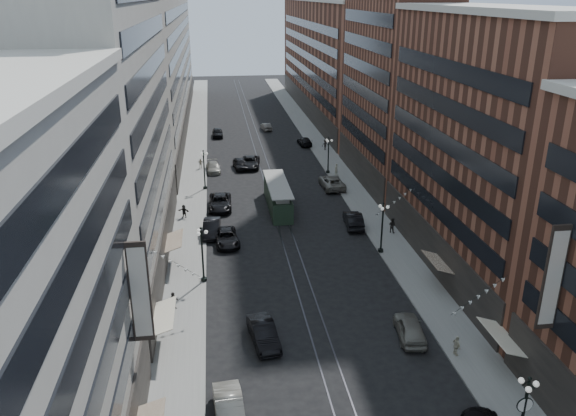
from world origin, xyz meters
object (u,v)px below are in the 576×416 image
lamppost_se_near (523,412)px  car_12 (305,141)px  lamppost_se_mid (328,154)px  car_5 (264,333)px  pedestrian_8 (336,169)px  car_10 (353,220)px  pedestrian_7 (392,225)px  car_14 (266,127)px  car_1 (229,410)px  car_11 (332,182)px  car_2 (226,238)px  car_7 (220,202)px  car_extra_0 (250,162)px  car_9 (218,133)px  lamppost_sw_far (202,253)px  pedestrian_9 (325,145)px  car_13 (240,164)px  pedestrian_4 (457,346)px  lamppost_se_far (382,226)px  streetcar (278,197)px  pedestrian_5 (184,211)px  car_4 (410,328)px  lamppost_sw_mid (204,168)px  pedestrian_6 (201,163)px  pedestrian_2 (174,301)px  car_8 (213,167)px

lamppost_se_near → car_12: size_ratio=1.10×
lamppost_se_mid → car_12: size_ratio=1.10×
car_5 → pedestrian_8: bearing=62.4°
car_10 → pedestrian_7: (3.86, -2.57, 0.15)m
car_10 → car_14: car_10 is taller
car_1 → car_11: size_ratio=0.81×
car_2 → car_10: (14.85, 2.92, 0.11)m
car_7 → car_extra_0: bearing=75.2°
lamppost_se_near → car_9: size_ratio=1.14×
lamppost_sw_far → car_11: lamppost_sw_far is taller
car_5 → pedestrian_9: size_ratio=2.81×
car_11 → lamppost_se_near: bearing=89.2°
lamppost_sw_far → pedestrian_9: lamppost_sw_far is taller
car_1 → car_13: bearing=81.8°
pedestrian_4 → car_9: bearing=2.8°
lamppost_se_far → pedestrian_9: 41.20m
streetcar → pedestrian_5: size_ratio=7.46×
car_4 → car_5: 11.58m
car_9 → car_10: (15.03, -46.20, 0.04)m
lamppost_sw_mid → pedestrian_6: bearing=94.1°
car_10 → lamppost_se_far: bearing=103.5°
lamppost_se_near → pedestrian_4: size_ratio=3.45×
lamppost_sw_far → car_4: bearing=-34.9°
pedestrian_5 → lamppost_sw_far: bearing=-56.9°
car_7 → pedestrian_4: bearing=-61.9°
pedestrian_4 → car_9: pedestrian_4 is taller
car_7 → car_12: size_ratio=1.21×
car_1 → pedestrian_2: pedestrian_2 is taller
car_9 → pedestrian_9: 22.18m
car_2 → pedestrian_9: (18.16, 36.66, 0.31)m
car_1 → pedestrian_5: pedestrian_5 is taller
pedestrian_5 → pedestrian_8: (21.82, 14.05, 0.11)m
car_10 → car_11: size_ratio=0.84×
car_10 → lamppost_se_near: bearing=96.5°
lamppost_sw_far → car_10: lamppost_sw_far is taller
lamppost_sw_far → pedestrian_2: lamppost_sw_far is taller
car_4 → car_8: car_4 is taller
car_2 → car_5: 19.09m
car_4 → lamppost_sw_mid: bearing=-59.8°
car_1 → car_5: 8.82m
car_5 → pedestrian_7: (16.41, 19.30, 0.18)m
car_5 → car_8: size_ratio=1.04×
lamppost_se_far → car_11: (-0.80, 21.34, -2.23)m
car_2 → pedestrian_4: bearing=-59.3°
car_12 → car_13: (-12.21, -13.03, 0.09)m
lamppost_se_mid → pedestrian_6: lamppost_se_mid is taller
car_4 → car_5: car_5 is taller
streetcar → pedestrian_6: size_ratio=7.52×
pedestrian_7 → pedestrian_4: bearing=131.6°
lamppost_se_near → car_13: lamppost_se_near is taller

